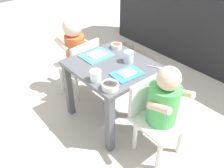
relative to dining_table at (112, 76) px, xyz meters
name	(u,v)px	position (x,y,z in m)	size (l,w,h in m)	color
ground_plane	(112,115)	(0.00, 0.00, -0.37)	(7.00, 7.00, 0.00)	beige
kitchen_cabinet_back	(213,16)	(0.00, 1.24, 0.13)	(2.18, 0.35, 0.99)	#232326
dining_table	(112,76)	(0.00, 0.00, 0.00)	(0.53, 0.49, 0.46)	#515459
seated_child_left	(76,48)	(-0.42, -0.01, 0.05)	(0.31, 0.31, 0.66)	silver
seated_child_right	(162,103)	(0.42, 0.01, 0.03)	(0.29, 0.29, 0.64)	silver
dog	(140,60)	(-0.23, 0.52, -0.17)	(0.49, 0.21, 0.30)	#332D28
food_tray_left	(97,55)	(-0.15, -0.01, 0.10)	(0.16, 0.21, 0.02)	#4CC6BC
food_tray_right	(127,74)	(0.15, -0.01, 0.10)	(0.15, 0.20, 0.02)	#388CD8
water_cup_left	(129,57)	(0.05, 0.11, 0.12)	(0.07, 0.07, 0.07)	white
water_cup_right	(96,76)	(0.08, -0.19, 0.12)	(0.07, 0.07, 0.07)	white
veggie_bowl_far	(117,46)	(-0.16, 0.18, 0.11)	(0.08, 0.08, 0.03)	white
cereal_bowl_left_side	(110,86)	(0.20, -0.18, 0.11)	(0.10, 0.10, 0.04)	silver
spoon_by_left_tray	(156,67)	(0.21, 0.19, 0.09)	(0.09, 0.06, 0.01)	silver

